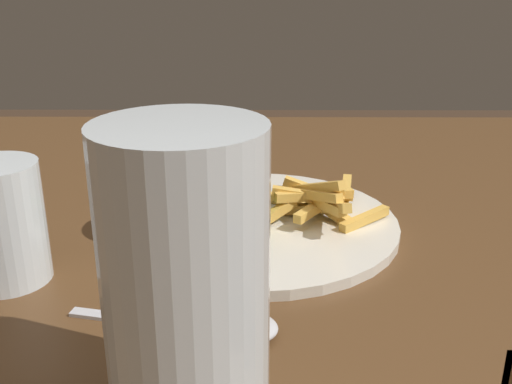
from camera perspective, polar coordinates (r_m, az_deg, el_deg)
name	(u,v)px	position (r m, az deg, el deg)	size (l,w,h in m)	color
meal_plate_near	(232,204)	(0.60, -2.29, -1.19)	(0.29, 0.29, 0.09)	silver
beer_glass	(186,289)	(0.34, -6.70, -9.17)	(0.09, 0.09, 0.18)	silver
juice_glass	(1,226)	(0.54, -23.09, -2.98)	(0.07, 0.07, 0.17)	silver
spoon	(233,326)	(0.44, -2.18, -12.67)	(0.16, 0.06, 0.01)	silver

